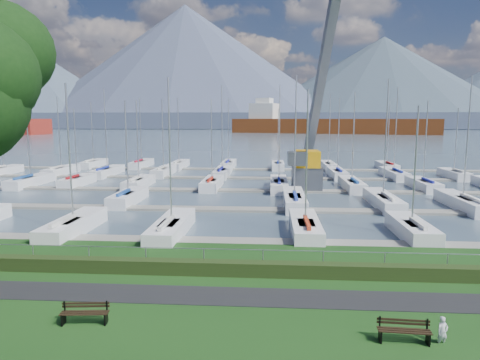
# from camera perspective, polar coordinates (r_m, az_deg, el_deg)

# --- Properties ---
(path) EXTENTS (160.00, 2.00, 0.04)m
(path) POSITION_cam_1_polar(r_m,az_deg,el_deg) (19.48, -3.21, -15.18)
(path) COLOR black
(path) RESTS_ON grass
(water) EXTENTS (800.00, 540.00, 0.20)m
(water) POSITION_cam_1_polar(r_m,az_deg,el_deg) (280.85, 3.58, 6.55)
(water) COLOR #465867
(hedge) EXTENTS (80.00, 0.70, 0.70)m
(hedge) POSITION_cam_1_polar(r_m,az_deg,el_deg) (21.75, -2.34, -11.65)
(hedge) COLOR #223212
(hedge) RESTS_ON grass
(fence) EXTENTS (80.00, 0.04, 0.04)m
(fence) POSITION_cam_1_polar(r_m,az_deg,el_deg) (21.86, -2.24, -9.20)
(fence) COLOR gray
(fence) RESTS_ON grass
(foothill) EXTENTS (900.00, 80.00, 12.00)m
(foothill) POSITION_cam_1_polar(r_m,az_deg,el_deg) (350.74, 3.69, 7.93)
(foothill) COLOR #475169
(foothill) RESTS_ON water
(mountains) EXTENTS (1190.00, 360.00, 115.00)m
(mountains) POSITION_cam_1_polar(r_m,az_deg,el_deg) (427.16, 4.82, 13.43)
(mountains) COLOR #3E475B
(mountains) RESTS_ON water
(docks) EXTENTS (90.00, 41.60, 0.25)m
(docks) POSITION_cam_1_polar(r_m,az_deg,el_deg) (47.46, 1.19, -1.44)
(docks) COLOR slate
(docks) RESTS_ON water
(bench_left) EXTENTS (1.83, 0.60, 0.85)m
(bench_left) POSITION_cam_1_polar(r_m,az_deg,el_deg) (17.98, -19.98, -16.33)
(bench_left) COLOR black
(bench_left) RESTS_ON grass
(bench_right) EXTENTS (1.82, 0.52, 0.85)m
(bench_right) POSITION_cam_1_polar(r_m,az_deg,el_deg) (16.76, 21.02, -18.26)
(bench_right) COLOR black
(bench_right) RESTS_ON grass
(person) EXTENTS (0.47, 0.38, 1.11)m
(person) POSITION_cam_1_polar(r_m,az_deg,el_deg) (17.14, 25.42, -17.40)
(person) COLOR silver
(person) RESTS_ON grass
(crane) EXTENTS (5.57, 13.22, 22.35)m
(crane) POSITION_cam_1_polar(r_m,az_deg,el_deg) (49.23, 9.39, 5.30)
(crane) COLOR #5A5B61
(crane) RESTS_ON water
(cargo_ship_mid) EXTENTS (108.80, 49.60, 21.50)m
(cargo_ship_mid) POSITION_cam_1_polar(r_m,az_deg,el_deg) (237.05, 11.03, 7.04)
(cargo_ship_mid) COLOR brown
(cargo_ship_mid) RESTS_ON water
(sailboat_fleet) EXTENTS (75.09, 49.33, 13.43)m
(sailboat_fleet) POSITION_cam_1_polar(r_m,az_deg,el_deg) (50.26, 0.03, 5.46)
(sailboat_fleet) COLOR silver
(sailboat_fleet) RESTS_ON water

